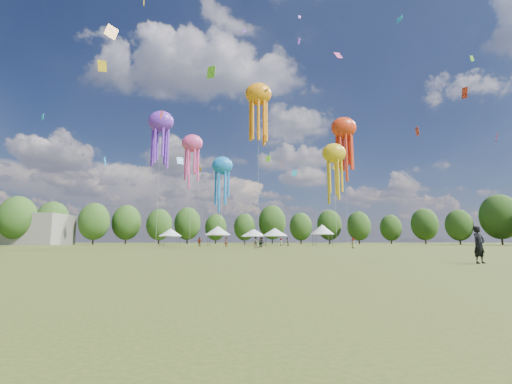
{
  "coord_description": "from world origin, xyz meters",
  "views": [
    {
      "loc": [
        -3.56,
        -18.48,
        1.2
      ],
      "look_at": [
        -2.77,
        15.0,
        6.0
      ],
      "focal_mm": 23.65,
      "sensor_mm": 36.0,
      "label": 1
    }
  ],
  "objects": [
    {
      "name": "show_kites",
      "position": [
        -2.29,
        42.4,
        20.46
      ],
      "size": [
        42.64,
        20.61,
        29.34
      ],
      "color": "#E4438A",
      "rests_on": "ground"
    },
    {
      "name": "spectators_far",
      "position": [
        -0.4,
        45.85,
        0.84
      ],
      "size": [
        26.08,
        27.2,
        1.77
      ],
      "color": "gray",
      "rests_on": "ground"
    },
    {
      "name": "treeline",
      "position": [
        -3.87,
        62.51,
        6.54
      ],
      "size": [
        201.57,
        95.24,
        13.43
      ],
      "color": "#38281C",
      "rests_on": "ground"
    },
    {
      "name": "small_kites",
      "position": [
        -1.9,
        42.53,
        29.24
      ],
      "size": [
        77.95,
        58.52,
        45.11
      ],
      "color": "#E4438A",
      "rests_on": "ground"
    },
    {
      "name": "spectator_near",
      "position": [
        -2.44,
        31.92,
        0.86
      ],
      "size": [
        0.93,
        0.77,
        1.73
      ],
      "primitive_type": "imported",
      "rotation": [
        0.0,
        0.0,
        2.99
      ],
      "color": "gray",
      "rests_on": "ground"
    },
    {
      "name": "festival_tents",
      "position": [
        -3.52,
        54.43,
        3.06
      ],
      "size": [
        37.3,
        11.34,
        4.46
      ],
      "color": "#47474C",
      "rests_on": "ground"
    },
    {
      "name": "observer_main",
      "position": [
        8.57,
        -0.89,
        0.97
      ],
      "size": [
        0.82,
        0.66,
        1.94
      ],
      "primitive_type": "imported",
      "rotation": [
        0.0,
        0.0,
        0.31
      ],
      "color": "black",
      "rests_on": "ground"
    },
    {
      "name": "ground",
      "position": [
        0.0,
        0.0,
        0.0
      ],
      "size": [
        300.0,
        300.0,
        0.0
      ],
      "primitive_type": "plane",
      "color": "#384416",
      "rests_on": "ground"
    }
  ]
}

